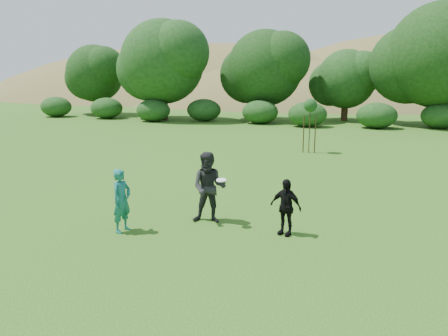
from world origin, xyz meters
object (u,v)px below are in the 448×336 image
object	(u,v)px
player_teal	(122,201)
player_black	(286,207)
sapling	(310,107)
player_grey	(209,188)

from	to	relation	value
player_teal	player_black	bearing A→B (deg)	-64.48
player_black	sapling	bearing A→B (deg)	111.83
player_grey	player_black	size ratio (longest dim) A/B	1.35
sapling	player_grey	bearing A→B (deg)	-96.94
player_black	sapling	world-z (taller)	sapling
player_teal	sapling	world-z (taller)	sapling
player_teal	player_grey	world-z (taller)	player_grey
player_grey	sapling	xyz separation A→B (m)	(1.48, 12.16, 1.43)
player_grey	sapling	size ratio (longest dim) A/B	0.70
player_grey	player_black	xyz separation A→B (m)	(2.18, -0.36, -0.26)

